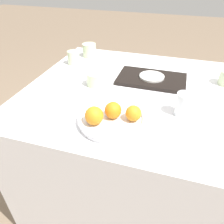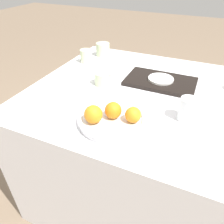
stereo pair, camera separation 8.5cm
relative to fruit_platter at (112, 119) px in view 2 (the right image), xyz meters
name	(u,v)px [view 2 (the right image)]	position (x,y,z in m)	size (l,w,h in m)	color
ground_plane	(135,187)	(0.05, 0.30, -0.78)	(12.00, 12.00, 0.00)	#7A6651
table	(139,147)	(0.05, 0.30, -0.40)	(1.12, 1.00, 0.77)	white
fruit_platter	(112,119)	(0.00, 0.00, 0.00)	(0.28, 0.28, 0.03)	silver
orange_0	(93,114)	(-0.05, -0.05, 0.04)	(0.07, 0.07, 0.07)	orange
orange_1	(113,110)	(0.00, 0.01, 0.04)	(0.07, 0.07, 0.07)	orange
orange_2	(133,115)	(0.08, 0.01, 0.04)	(0.06, 0.06, 0.06)	orange
water_glass	(187,109)	(0.27, 0.14, 0.03)	(0.07, 0.07, 0.10)	silver
serving_tray	(160,81)	(0.10, 0.41, -0.01)	(0.36, 0.22, 0.02)	black
side_plate	(161,79)	(0.10, 0.41, 0.01)	(0.13, 0.13, 0.01)	silver
cup_0	(103,50)	(-0.36, 0.65, 0.03)	(0.09, 0.09, 0.08)	beige
cup_2	(86,56)	(-0.40, 0.50, 0.02)	(0.07, 0.07, 0.08)	beige
cup_3	(103,79)	(-0.18, 0.28, 0.02)	(0.09, 0.09, 0.07)	beige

